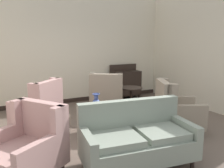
# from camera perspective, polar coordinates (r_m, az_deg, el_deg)

# --- Properties ---
(ground) EXTENTS (8.43, 8.43, 0.00)m
(ground) POSITION_cam_1_polar(r_m,az_deg,el_deg) (4.61, 1.03, -12.61)
(ground) COLOR brown
(wall_back) EXTENTS (6.18, 0.08, 3.36)m
(wall_back) POSITION_cam_1_polar(r_m,az_deg,el_deg) (6.94, -10.28, 9.23)
(wall_back) COLOR beige
(wall_back) RESTS_ON ground
(wall_right) EXTENTS (0.08, 4.06, 3.36)m
(wall_right) POSITION_cam_1_polar(r_m,az_deg,el_deg) (6.80, 20.70, 8.71)
(wall_right) COLOR beige
(wall_right) RESTS_ON ground
(baseboard_back) EXTENTS (6.02, 0.03, 0.12)m
(baseboard_back) POSITION_cam_1_polar(r_m,az_deg,el_deg) (7.11, -9.72, -3.93)
(baseboard_back) COLOR black
(baseboard_back) RESTS_ON ground
(coffee_table) EXTENTS (0.77, 0.77, 0.48)m
(coffee_table) POSITION_cam_1_polar(r_m,az_deg,el_deg) (4.60, -2.96, -7.67)
(coffee_table) COLOR black
(coffee_table) RESTS_ON ground
(porcelain_vase) EXTENTS (0.16, 0.16, 0.33)m
(porcelain_vase) POSITION_cam_1_polar(r_m,az_deg,el_deg) (4.54, -3.87, -4.65)
(porcelain_vase) COLOR #384C93
(porcelain_vase) RESTS_ON coffee_table
(settee) EXTENTS (1.71, 0.97, 0.93)m
(settee) POSITION_cam_1_polar(r_m,az_deg,el_deg) (3.52, 6.11, -13.22)
(settee) COLOR gray
(settee) RESTS_ON ground
(armchair_beside_settee) EXTENTS (1.13, 1.17, 1.05)m
(armchair_beside_settee) POSITION_cam_1_polar(r_m,az_deg,el_deg) (5.87, -1.23, -3.07)
(armchair_beside_settee) COLOR gray
(armchair_beside_settee) RESTS_ON ground
(armchair_near_sideboard) EXTENTS (1.20, 1.20, 0.97)m
(armchair_near_sideboard) POSITION_cam_1_polar(r_m,az_deg,el_deg) (3.44, -19.86, -14.15)
(armchair_near_sideboard) COLOR tan
(armchair_near_sideboard) RESTS_ON ground
(armchair_near_window) EXTENTS (1.13, 1.13, 1.04)m
(armchair_near_window) POSITION_cam_1_polar(r_m,az_deg,el_deg) (5.01, -17.23, -5.82)
(armchair_near_window) COLOR tan
(armchair_near_window) RESTS_ON ground
(armchair_far_left) EXTENTS (1.09, 1.07, 1.04)m
(armchair_far_left) POSITION_cam_1_polar(r_m,az_deg,el_deg) (4.89, 15.11, -6.19)
(armchair_far_left) COLOR gray
(armchair_far_left) RESTS_ON ground
(side_table) EXTENTS (0.56, 0.56, 0.67)m
(side_table) POSITION_cam_1_polar(r_m,az_deg,el_deg) (5.88, 4.63, -3.34)
(side_table) COLOR black
(side_table) RESTS_ON ground
(sideboard) EXTENTS (0.96, 0.38, 1.07)m
(sideboard) POSITION_cam_1_polar(r_m,az_deg,el_deg) (7.46, 3.31, 0.29)
(sideboard) COLOR black
(sideboard) RESTS_ON ground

